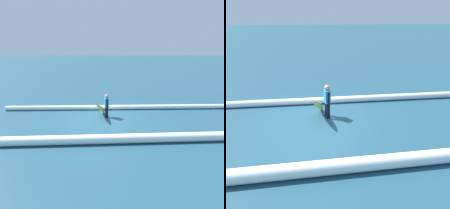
# 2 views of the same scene
# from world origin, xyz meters

# --- Properties ---
(ground_plane) EXTENTS (158.23, 158.23, 0.00)m
(ground_plane) POSITION_xyz_m (0.00, 0.00, 0.00)
(ground_plane) COLOR navy
(surfer) EXTENTS (0.26, 0.63, 1.34)m
(surfer) POSITION_xyz_m (-0.36, -0.22, 0.75)
(surfer) COLOR black
(surfer) RESTS_ON ground_plane
(surfboard) EXTENTS (0.56, 1.97, 1.08)m
(surfboard) POSITION_xyz_m (-0.02, -0.15, 0.52)
(surfboard) COLOR yellow
(surfboard) RESTS_ON ground_plane
(wave_crest_foreground) EXTENTS (14.08, 0.75, 0.30)m
(wave_crest_foreground) POSITION_xyz_m (-1.00, -1.86, 0.15)
(wave_crest_foreground) COLOR silver
(wave_crest_foreground) RESTS_ON ground_plane
(wave_crest_midground) EXTENTS (18.18, 1.50, 0.41)m
(wave_crest_midground) POSITION_xyz_m (0.67, 3.65, 0.20)
(wave_crest_midground) COLOR white
(wave_crest_midground) RESTS_ON ground_plane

